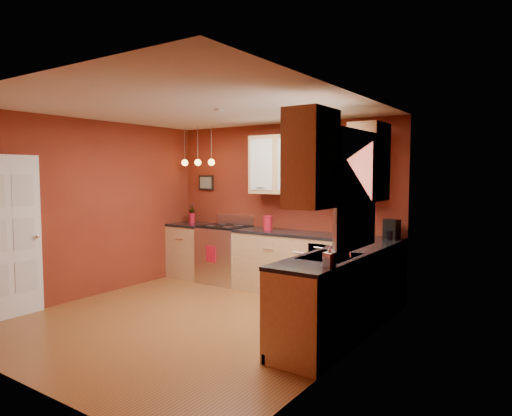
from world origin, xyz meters
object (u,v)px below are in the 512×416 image
Objects in this scene: gas_range at (225,254)px; coffee_maker at (392,230)px; soap_pump at (330,256)px; red_canister at (268,223)px; sink at (330,258)px.

coffee_maker reaches higher than gas_range.
gas_range is 2.83m from coffee_maker.
gas_range is at bearing 144.45° from soap_pump.
red_canister is at bearing 134.68° from soap_pump.
gas_range is 5.02× the size of red_canister.
gas_range is 3.05m from sink.
coffee_maker is at bearing 84.62° from sink.
coffee_maker is at bearing 3.26° from red_canister.
gas_range is 1.05m from red_canister.
gas_range is 5.24× the size of soap_pump.
sink is 2.28m from red_canister.
sink is at bearing -40.00° from red_canister.
soap_pump is (2.87, -2.05, 0.56)m from gas_range.
sink is at bearing -29.78° from gas_range.
soap_pump is at bearing -65.74° from sink.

